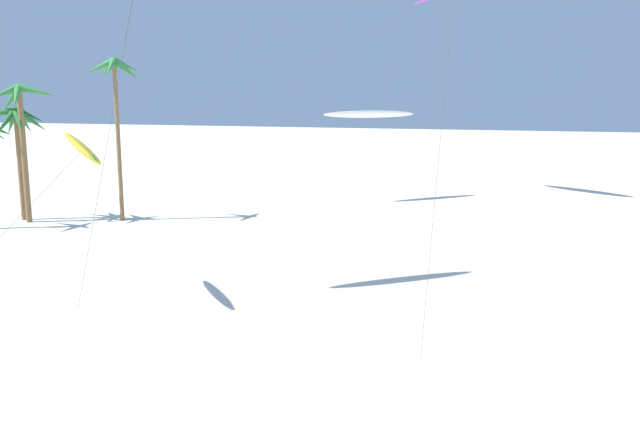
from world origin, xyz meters
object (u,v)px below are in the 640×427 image
Objects in this scene: palm_tree_2 at (21,110)px; flying_kite_0 at (370,114)px; palm_tree_1 at (17,126)px; flying_kite_6 at (82,148)px; palm_tree_3 at (115,85)px.

flying_kite_0 is at bearing 34.99° from palm_tree_2.
palm_tree_1 is 0.70× the size of flying_kite_6.
palm_tree_1 reaches higher than flying_kite_6.
palm_tree_1 is 0.68× the size of flying_kite_0.
palm_tree_1 is at bearing -167.65° from palm_tree_3.
palm_tree_2 reaches higher than flying_kite_6.
flying_kite_6 reaches higher than flying_kite_0.
palm_tree_2 is (0.91, -0.60, 1.16)m from palm_tree_1.
palm_tree_1 is at bearing -147.23° from flying_kite_0.
flying_kite_6 is (8.11, -16.74, -2.63)m from palm_tree_3.
flying_kite_0 is at bearing 76.45° from flying_kite_6.
palm_tree_1 reaches higher than flying_kite_0.
flying_kite_0 is (15.20, 12.67, -2.35)m from palm_tree_3.
palm_tree_1 is at bearing 146.38° from palm_tree_2.
flying_kite_6 is at bearing -46.31° from palm_tree_2.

